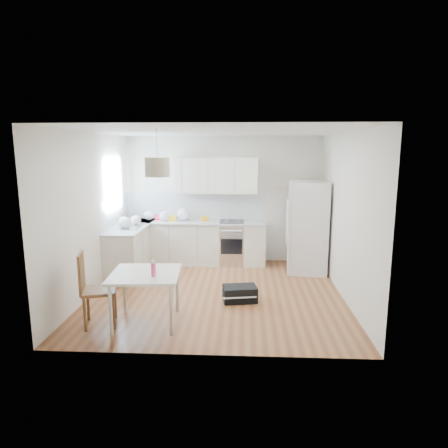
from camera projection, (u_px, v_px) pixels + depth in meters
name	position (u px, v px, depth m)	size (l,w,h in m)	color
floor	(217.00, 293.00, 6.82)	(4.20, 4.20, 0.00)	brown
ceiling	(216.00, 131.00, 6.33)	(4.20, 4.20, 0.00)	white
wall_back	(223.00, 199.00, 8.64)	(4.20, 4.20, 0.00)	silver
wall_left	(92.00, 214.00, 6.68)	(4.20, 4.20, 0.00)	silver
wall_right	(345.00, 216.00, 6.47)	(4.20, 4.20, 0.00)	silver
window_glassblock	(113.00, 184.00, 7.74)	(0.02, 1.00, 1.00)	#BFE0F9
cabinets_back	(195.00, 243.00, 8.54)	(3.00, 0.60, 0.88)	silver
cabinets_left	(132.00, 249.00, 8.01)	(0.60, 1.80, 0.88)	silver
counter_back	(194.00, 222.00, 8.46)	(3.02, 0.64, 0.04)	#B9BBBE
counter_left	(131.00, 227.00, 7.93)	(0.64, 1.82, 0.04)	#B9BBBE
backsplash_back	(196.00, 206.00, 8.69)	(3.00, 0.01, 0.58)	white
backsplash_left	(115.00, 211.00, 7.89)	(0.01, 1.80, 0.58)	white
upper_cabinets	(216.00, 176.00, 8.39)	(1.70, 0.32, 0.75)	silver
range_oven	(232.00, 244.00, 8.50)	(0.50, 0.61, 0.88)	silver
sink	(130.00, 227.00, 7.88)	(0.50, 0.80, 0.16)	silver
refrigerator	(308.00, 227.00, 7.93)	(0.86, 0.90, 1.80)	white
dining_table	(146.00, 278.00, 5.52)	(1.00, 1.00, 0.74)	beige
dining_chair	(99.00, 289.00, 5.50)	(0.44, 0.44, 1.05)	#4D2D17
drink_bottle	(153.00, 268.00, 5.35)	(0.06, 0.06, 0.22)	#DA3C6E
gym_bag	(240.00, 294.00, 6.44)	(0.53, 0.35, 0.25)	black
pendant_lamp	(157.00, 167.00, 5.43)	(0.34, 0.34, 0.26)	beige
grocery_bag_a	(149.00, 216.00, 8.55)	(0.22, 0.19, 0.20)	silver
grocery_bag_b	(165.00, 216.00, 8.44)	(0.24, 0.20, 0.22)	silver
grocery_bag_c	(184.00, 214.00, 8.50)	(0.30, 0.25, 0.27)	silver
grocery_bag_d	(136.00, 220.00, 8.04)	(0.21, 0.18, 0.19)	silver
grocery_bag_e	(125.00, 223.00, 7.67)	(0.25, 0.21, 0.22)	silver
snack_orange	(205.00, 219.00, 8.46)	(0.14, 0.09, 0.10)	orange
snack_yellow	(172.00, 218.00, 8.47)	(0.18, 0.11, 0.12)	gold
snack_red	(160.00, 217.00, 8.57)	(0.17, 0.11, 0.12)	red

